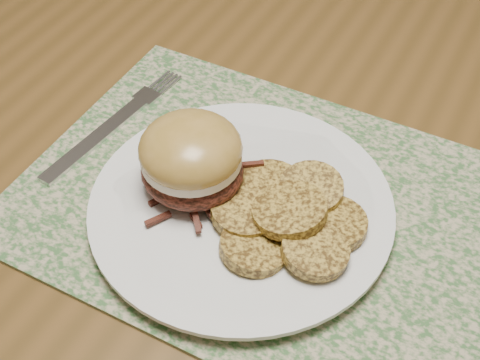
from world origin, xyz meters
The scene contains 5 objects.
placemat centered at (-0.23, -0.09, 0.75)m, with size 0.45×0.33×0.00m, color #3A6232.
dinner_plate centered at (-0.25, -0.11, 0.76)m, with size 0.26×0.26×0.02m, color white.
pork_sandwich centered at (-0.29, -0.12, 0.80)m, with size 0.12×0.11×0.07m.
roasted_potatoes centered at (-0.20, -0.12, 0.78)m, with size 0.15×0.16×0.04m.
fork centered at (-0.42, -0.07, 0.76)m, with size 0.04×0.20×0.00m.
Camera 1 is at (-0.06, -0.47, 1.22)m, focal length 50.00 mm.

